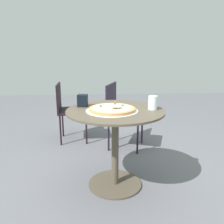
{
  "coord_description": "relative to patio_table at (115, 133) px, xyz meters",
  "views": [
    {
      "loc": [
        -0.17,
        -2.03,
        1.26
      ],
      "look_at": [
        -0.03,
        -0.04,
        0.75
      ],
      "focal_mm": 37.48,
      "sensor_mm": 36.0,
      "label": 1
    }
  ],
  "objects": [
    {
      "name": "pizza_on_tray",
      "position": [
        -0.03,
        -0.04,
        0.24
      ],
      "size": [
        0.47,
        0.47,
        0.05
      ],
      "color": "silver",
      "rests_on": "patio_table"
    },
    {
      "name": "drinking_cup",
      "position": [
        0.34,
        -0.01,
        0.28
      ],
      "size": [
        0.08,
        0.08,
        0.12
      ],
      "primitive_type": "cylinder",
      "color": "white",
      "rests_on": "patio_table"
    },
    {
      "name": "napkin_dispenser",
      "position": [
        -0.3,
        0.15,
        0.28
      ],
      "size": [
        0.1,
        0.09,
        0.12
      ],
      "primitive_type": "cube",
      "rotation": [
        0.0,
        0.0,
        2.98
      ],
      "color": "black",
      "rests_on": "patio_table"
    },
    {
      "name": "patio_chair_far",
      "position": [
        -0.57,
        1.23,
        -0.04
      ],
      "size": [
        0.43,
        0.43,
        0.83
      ],
      "color": "black",
      "rests_on": "ground"
    },
    {
      "name": "patio_table",
      "position": [
        0.0,
        0.0,
        0.0
      ],
      "size": [
        0.89,
        0.89,
        0.76
      ],
      "color": "brown",
      "rests_on": "ground"
    },
    {
      "name": "patio_chair_near",
      "position": [
        0.15,
        0.96,
        -0.03
      ],
      "size": [
        0.56,
        0.56,
        0.86
      ],
      "color": "black",
      "rests_on": "ground"
    },
    {
      "name": "ground_plane",
      "position": [
        0.0,
        0.0,
        -0.53
      ],
      "size": [
        10.0,
        10.0,
        0.0
      ],
      "primitive_type": "plane",
      "color": "slate"
    },
    {
      "name": "pizza_server",
      "position": [
        0.0,
        -0.01,
        0.27
      ],
      "size": [
        0.09,
        0.21,
        0.02
      ],
      "color": "silver",
      "rests_on": "pizza_on_tray"
    }
  ]
}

